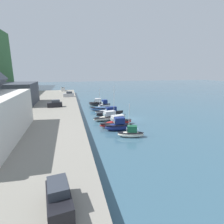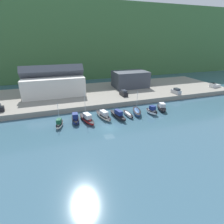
{
  "view_description": "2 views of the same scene",
  "coord_description": "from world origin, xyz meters",
  "px_view_note": "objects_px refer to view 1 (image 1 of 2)",
  "views": [
    {
      "loc": [
        -41.21,
        15.8,
        12.3
      ],
      "look_at": [
        0.63,
        5.53,
        1.98
      ],
      "focal_mm": 28.0,
      "sensor_mm": 36.0,
      "label": 1
    },
    {
      "loc": [
        -11.97,
        -38.14,
        21.2
      ],
      "look_at": [
        3.01,
        6.51,
        1.54
      ],
      "focal_mm": 28.0,
      "sensor_mm": 36.0,
      "label": 2
    }
  ],
  "objects_px": {
    "moored_boat_3": "(109,117)",
    "moored_boat_1": "(118,126)",
    "moored_boat_2": "(117,122)",
    "moored_boat_0": "(131,133)",
    "moored_boat_6": "(101,109)",
    "moored_boat_5": "(105,111)",
    "parked_car_2": "(59,198)",
    "moored_boat_8": "(97,103)",
    "moored_boat_4": "(110,113)",
    "moored_boat_7": "(104,105)",
    "pickup_truck_1": "(63,89)",
    "parked_car_0": "(55,104)",
    "parked_car_1": "(69,95)"
  },
  "relations": [
    {
      "from": "moored_boat_2",
      "to": "moored_boat_5",
      "type": "bearing_deg",
      "value": -14.01
    },
    {
      "from": "parked_car_2",
      "to": "moored_boat_8",
      "type": "bearing_deg",
      "value": -110.63
    },
    {
      "from": "moored_boat_2",
      "to": "pickup_truck_1",
      "type": "xyz_separation_m",
      "value": [
        59.28,
        13.2,
        1.59
      ]
    },
    {
      "from": "moored_boat_8",
      "to": "parked_car_0",
      "type": "bearing_deg",
      "value": 134.52
    },
    {
      "from": "moored_boat_3",
      "to": "moored_boat_1",
      "type": "bearing_deg",
      "value": 169.27
    },
    {
      "from": "moored_boat_6",
      "to": "moored_boat_7",
      "type": "relative_size",
      "value": 1.6
    },
    {
      "from": "parked_car_0",
      "to": "moored_boat_2",
      "type": "bearing_deg",
      "value": -142.42
    },
    {
      "from": "pickup_truck_1",
      "to": "moored_boat_6",
      "type": "bearing_deg",
      "value": 102.78
    },
    {
      "from": "parked_car_0",
      "to": "moored_boat_7",
      "type": "bearing_deg",
      "value": -81.84
    },
    {
      "from": "moored_boat_5",
      "to": "parked_car_2",
      "type": "distance_m",
      "value": 38.42
    },
    {
      "from": "moored_boat_5",
      "to": "parked_car_2",
      "type": "height_order",
      "value": "parked_car_2"
    },
    {
      "from": "moored_boat_0",
      "to": "moored_boat_8",
      "type": "height_order",
      "value": "moored_boat_0"
    },
    {
      "from": "pickup_truck_1",
      "to": "parked_car_2",
      "type": "bearing_deg",
      "value": 88.01
    },
    {
      "from": "moored_boat_5",
      "to": "moored_boat_6",
      "type": "bearing_deg",
      "value": 7.53
    },
    {
      "from": "parked_car_1",
      "to": "moored_boat_3",
      "type": "bearing_deg",
      "value": -164.87
    },
    {
      "from": "moored_boat_3",
      "to": "moored_boat_6",
      "type": "xyz_separation_m",
      "value": [
        10.59,
        -0.12,
        -0.13
      ]
    },
    {
      "from": "moored_boat_7",
      "to": "moored_boat_5",
      "type": "bearing_deg",
      "value": 157.98
    },
    {
      "from": "moored_boat_2",
      "to": "pickup_truck_1",
      "type": "distance_m",
      "value": 60.76
    },
    {
      "from": "parked_car_1",
      "to": "moored_boat_1",
      "type": "bearing_deg",
      "value": -167.69
    },
    {
      "from": "parked_car_0",
      "to": "moored_boat_3",
      "type": "bearing_deg",
      "value": -133.82
    },
    {
      "from": "moored_boat_2",
      "to": "moored_boat_0",
      "type": "bearing_deg",
      "value": 171.92
    },
    {
      "from": "moored_boat_1",
      "to": "moored_boat_8",
      "type": "relative_size",
      "value": 0.9
    },
    {
      "from": "moored_boat_6",
      "to": "moored_boat_7",
      "type": "xyz_separation_m",
      "value": [
        4.22,
        -1.71,
        0.3
      ]
    },
    {
      "from": "moored_boat_1",
      "to": "parked_car_2",
      "type": "relative_size",
      "value": 1.34
    },
    {
      "from": "moored_boat_0",
      "to": "moored_boat_7",
      "type": "height_order",
      "value": "moored_boat_0"
    },
    {
      "from": "moored_boat_0",
      "to": "moored_boat_8",
      "type": "xyz_separation_m",
      "value": [
        31.72,
        1.32,
        0.1
      ]
    },
    {
      "from": "moored_boat_4",
      "to": "moored_boat_7",
      "type": "distance_m",
      "value": 10.88
    },
    {
      "from": "moored_boat_5",
      "to": "moored_boat_4",
      "type": "bearing_deg",
      "value": -171.54
    },
    {
      "from": "moored_boat_2",
      "to": "moored_boat_7",
      "type": "bearing_deg",
      "value": -17.45
    },
    {
      "from": "moored_boat_1",
      "to": "moored_boat_3",
      "type": "xyz_separation_m",
      "value": [
        8.08,
        0.29,
        -0.2
      ]
    },
    {
      "from": "parked_car_0",
      "to": "parked_car_2",
      "type": "bearing_deg",
      "value": -178.71
    },
    {
      "from": "moored_boat_0",
      "to": "moored_boat_4",
      "type": "distance_m",
      "value": 16.33
    },
    {
      "from": "moored_boat_3",
      "to": "moored_boat_2",
      "type": "bearing_deg",
      "value": 175.43
    },
    {
      "from": "moored_boat_8",
      "to": "moored_boat_3",
      "type": "bearing_deg",
      "value": -164.75
    },
    {
      "from": "moored_boat_6",
      "to": "moored_boat_8",
      "type": "xyz_separation_m",
      "value": [
        8.75,
        -0.09,
        0.23
      ]
    },
    {
      "from": "parked_car_2",
      "to": "moored_boat_2",
      "type": "bearing_deg",
      "value": -123.08
    },
    {
      "from": "moored_boat_6",
      "to": "moored_boat_3",
      "type": "bearing_deg",
      "value": -164.27
    },
    {
      "from": "moored_boat_3",
      "to": "parked_car_0",
      "type": "distance_m",
      "value": 18.09
    },
    {
      "from": "moored_boat_0",
      "to": "parked_car_0",
      "type": "relative_size",
      "value": 1.51
    },
    {
      "from": "moored_boat_6",
      "to": "moored_boat_8",
      "type": "bearing_deg",
      "value": 15.79
    },
    {
      "from": "moored_boat_8",
      "to": "pickup_truck_1",
      "type": "height_order",
      "value": "pickup_truck_1"
    },
    {
      "from": "moored_boat_8",
      "to": "parked_car_1",
      "type": "height_order",
      "value": "parked_car_1"
    },
    {
      "from": "moored_boat_6",
      "to": "moored_boat_5",
      "type": "bearing_deg",
      "value": -153.74
    },
    {
      "from": "moored_boat_0",
      "to": "moored_boat_5",
      "type": "xyz_separation_m",
      "value": [
        19.8,
        0.85,
        -0.31
      ]
    },
    {
      "from": "moored_boat_0",
      "to": "moored_boat_4",
      "type": "height_order",
      "value": "moored_boat_0"
    },
    {
      "from": "moored_boat_7",
      "to": "parked_car_2",
      "type": "xyz_separation_m",
      "value": [
        -44.08,
        12.41,
        1.57
      ]
    },
    {
      "from": "parked_car_0",
      "to": "pickup_truck_1",
      "type": "xyz_separation_m",
      "value": [
        42.51,
        -1.13,
        -0.1
      ]
    },
    {
      "from": "moored_boat_4",
      "to": "moored_boat_8",
      "type": "xyz_separation_m",
      "value": [
        15.4,
        1.13,
        0.0
      ]
    },
    {
      "from": "moored_boat_1",
      "to": "moored_boat_8",
      "type": "bearing_deg",
      "value": 3.47
    },
    {
      "from": "moored_boat_2",
      "to": "parked_car_0",
      "type": "relative_size",
      "value": 2.09
    }
  ]
}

